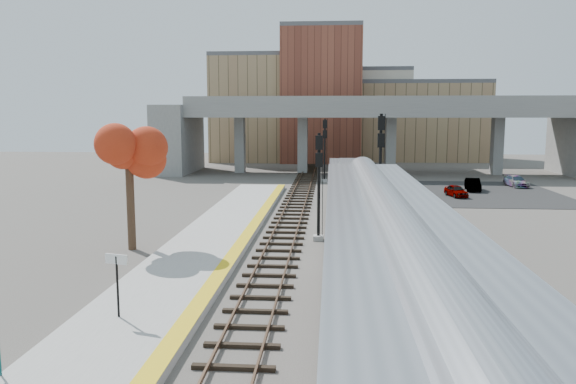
% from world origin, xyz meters
% --- Properties ---
extents(ground, '(160.00, 160.00, 0.00)m').
position_xyz_m(ground, '(0.00, 0.00, 0.00)').
color(ground, '#47423D').
rests_on(ground, ground).
extents(platform, '(4.50, 60.00, 0.35)m').
position_xyz_m(platform, '(-7.25, 0.00, 0.17)').
color(platform, '#9E9E99').
rests_on(platform, ground).
extents(yellow_strip, '(0.70, 60.00, 0.01)m').
position_xyz_m(yellow_strip, '(-5.35, 0.00, 0.35)').
color(yellow_strip, yellow).
rests_on(yellow_strip, platform).
extents(tracks, '(10.70, 95.00, 0.25)m').
position_xyz_m(tracks, '(0.93, 12.50, 0.08)').
color(tracks, black).
rests_on(tracks, ground).
extents(overpass, '(54.00, 12.00, 9.50)m').
position_xyz_m(overpass, '(4.92, 45.00, 5.81)').
color(overpass, slate).
rests_on(overpass, ground).
extents(buildings_far, '(43.00, 21.00, 20.60)m').
position_xyz_m(buildings_far, '(1.26, 66.57, 7.88)').
color(buildings_far, '#907954').
rests_on(buildings_far, ground).
extents(parking_lot, '(14.00, 18.00, 0.04)m').
position_xyz_m(parking_lot, '(14.00, 28.00, 0.02)').
color(parking_lot, black).
rests_on(parking_lot, ground).
extents(locomotive, '(3.02, 19.05, 4.10)m').
position_xyz_m(locomotive, '(1.00, 9.34, 2.28)').
color(locomotive, '#A8AAB2').
rests_on(locomotive, ground).
extents(coach, '(3.03, 25.00, 5.00)m').
position_xyz_m(coach, '(1.00, -13.27, 2.80)').
color(coach, '#A8AAB2').
rests_on(coach, ground).
extents(signal_mast_near, '(0.60, 0.64, 6.36)m').
position_xyz_m(signal_mast_near, '(-1.10, 6.69, 3.02)').
color(signal_mast_near, '#9E9E99').
rests_on(signal_mast_near, ground).
extents(signal_mast_mid, '(0.60, 0.64, 7.48)m').
position_xyz_m(signal_mast_mid, '(3.00, 13.01, 3.79)').
color(signal_mast_mid, '#9E9E99').
rests_on(signal_mast_mid, ground).
extents(signal_mast_far, '(0.60, 0.64, 6.92)m').
position_xyz_m(signal_mast_far, '(-1.10, 35.63, 3.41)').
color(signal_mast_far, '#9E9E99').
rests_on(signal_mast_far, ground).
extents(station_sign, '(0.88, 0.28, 2.27)m').
position_xyz_m(station_sign, '(-7.84, -7.38, 1.98)').
color(station_sign, black).
rests_on(station_sign, platform).
extents(tree, '(3.60, 3.60, 6.85)m').
position_xyz_m(tree, '(-11.36, 3.74, 5.08)').
color(tree, '#382619').
rests_on(tree, ground).
extents(car_a, '(1.85, 3.29, 1.06)m').
position_xyz_m(car_a, '(10.89, 25.13, 0.57)').
color(car_a, '#99999E').
rests_on(car_a, parking_lot).
extents(car_b, '(1.73, 3.76, 1.19)m').
position_xyz_m(car_b, '(13.37, 29.28, 0.64)').
color(car_b, '#99999E').
rests_on(car_b, parking_lot).
extents(car_c, '(1.97, 3.96, 1.11)m').
position_xyz_m(car_c, '(18.58, 32.80, 0.59)').
color(car_c, '#99999E').
rests_on(car_c, parking_lot).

